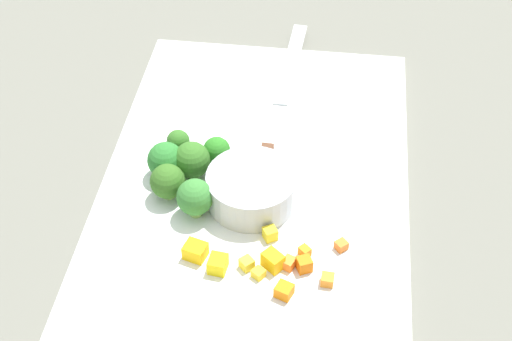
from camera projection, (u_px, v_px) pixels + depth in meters
The scene contains 22 objects.
ground_plane at pixel (256, 184), 0.90m from camera, with size 4.00×4.00×0.00m, color #67665D.
cutting_board at pixel (256, 180), 0.90m from camera, with size 0.54×0.36×0.01m, color white.
prep_bowl at pixel (250, 188), 0.85m from camera, with size 0.10×0.10×0.04m, color #B0B5BD.
chef_knife at pixel (277, 116), 0.97m from camera, with size 0.35×0.04×0.02m.
carrot_dice_0 at pixel (289, 263), 0.79m from camera, with size 0.01×0.01×0.01m, color orange.
carrot_dice_1 at pixel (341, 245), 0.81m from camera, with size 0.01×0.01×0.01m, color orange.
carrot_dice_2 at pixel (284, 291), 0.77m from camera, with size 0.02×0.02×0.01m, color orange.
carrot_dice_3 at pixel (305, 251), 0.80m from camera, with size 0.01×0.01×0.01m, color orange.
carrot_dice_4 at pixel (327, 280), 0.78m from camera, with size 0.01×0.01×0.01m, color orange.
carrot_dice_5 at pixel (304, 264), 0.79m from camera, with size 0.01×0.01×0.02m, color orange.
pepper_dice_0 at pixel (218, 264), 0.79m from camera, with size 0.02×0.02×0.02m, color yellow.
pepper_dice_1 at pixel (273, 261), 0.79m from camera, with size 0.02×0.02×0.02m, color yellow.
pepper_dice_2 at pixel (270, 234), 0.82m from camera, with size 0.01×0.01×0.01m, color yellow.
pepper_dice_3 at pixel (247, 264), 0.79m from camera, with size 0.01×0.01×0.01m, color yellow.
pepper_dice_4 at pixel (258, 273), 0.78m from camera, with size 0.01×0.01×0.01m, color yellow.
pepper_dice_5 at pixel (195, 251), 0.80m from camera, with size 0.02×0.02×0.02m, color yellow.
broccoli_floret_0 at pixel (178, 142), 0.91m from camera, with size 0.03×0.03×0.03m.
broccoli_floret_1 at pixel (192, 160), 0.88m from camera, with size 0.04×0.04×0.05m.
broccoli_floret_2 at pixel (166, 161), 0.88m from camera, with size 0.04×0.04×0.05m.
broccoli_floret_3 at pixel (168, 182), 0.86m from camera, with size 0.04×0.04×0.04m.
broccoli_floret_4 at pixel (217, 151), 0.90m from camera, with size 0.03×0.03×0.04m.
broccoli_floret_5 at pixel (195, 198), 0.83m from camera, with size 0.04×0.04×0.05m.
Camera 1 is at (0.64, 0.08, 0.64)m, focal length 52.78 mm.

